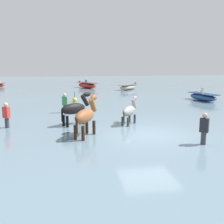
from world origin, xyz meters
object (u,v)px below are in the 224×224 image
(boat_far_inshore, at_px, (87,85))
(person_wading_close, at_px, (7,118))
(person_wading_mid, at_px, (65,105))
(boat_distant_east, at_px, (203,97))
(boat_distant_west, at_px, (128,87))
(person_spectator_far, at_px, (204,132))
(horse_trailing_grey, at_px, (129,112))
(channel_buoy, at_px, (75,100))
(horse_lead_chestnut, at_px, (86,117))
(horse_flank_black, at_px, (75,109))

(boat_far_inshore, bearing_deg, person_wading_close, -104.76)
(boat_far_inshore, bearing_deg, person_wading_mid, -98.93)
(boat_distant_east, distance_m, boat_distant_west, 10.96)
(boat_distant_west, relative_size, person_spectator_far, 1.89)
(person_spectator_far, bearing_deg, horse_trailing_grey, 118.14)
(person_wading_mid, distance_m, person_wading_close, 4.48)
(channel_buoy, bearing_deg, person_wading_mid, -98.95)
(horse_lead_chestnut, xyz_separation_m, horse_flank_black, (-0.40, 2.24, -0.06))
(boat_distant_west, relative_size, person_wading_close, 1.89)
(horse_lead_chestnut, xyz_separation_m, person_wading_close, (-3.68, 2.18, -0.37))
(boat_far_inshore, distance_m, person_wading_mid, 17.17)
(horse_trailing_grey, bearing_deg, person_wading_mid, 130.91)
(person_wading_close, bearing_deg, person_wading_mid, 52.34)
(boat_far_inshore, distance_m, person_wading_close, 21.21)
(boat_distant_west, bearing_deg, person_spectator_far, -95.52)
(boat_distant_east, xyz_separation_m, person_wading_mid, (-11.49, -3.63, 0.17))
(boat_distant_west, distance_m, person_wading_mid, 15.66)
(person_wading_mid, distance_m, channel_buoy, 4.71)
(boat_distant_east, height_order, boat_far_inshore, boat_far_inshore)
(person_spectator_far, relative_size, channel_buoy, 1.91)
(horse_trailing_grey, distance_m, horse_flank_black, 2.79)
(boat_distant_west, height_order, person_spectator_far, person_spectator_far)
(horse_trailing_grey, height_order, person_wading_close, horse_trailing_grey)
(boat_far_inshore, bearing_deg, boat_distant_west, -33.68)
(horse_flank_black, bearing_deg, boat_far_inshore, 84.07)
(boat_far_inshore, xyz_separation_m, person_spectator_far, (2.67, -24.57, 0.13))
(person_wading_mid, height_order, channel_buoy, person_wading_mid)
(boat_far_inshore, relative_size, person_spectator_far, 2.26)
(horse_flank_black, xyz_separation_m, boat_distant_east, (10.95, 7.12, -0.49))
(horse_lead_chestnut, relative_size, horse_flank_black, 1.05)
(boat_distant_west, xyz_separation_m, person_wading_mid, (-7.40, -13.80, 0.17))
(boat_far_inshore, xyz_separation_m, person_wading_mid, (-2.66, -16.96, 0.13))
(horse_trailing_grey, relative_size, boat_distant_west, 0.57)
(person_wading_mid, bearing_deg, horse_trailing_grey, -49.09)
(person_spectator_far, height_order, person_wading_close, same)
(horse_flank_black, xyz_separation_m, person_spectator_far, (4.79, -4.12, -0.32))
(person_wading_mid, xyz_separation_m, person_wading_close, (-2.74, -3.55, 0.00))
(boat_distant_east, height_order, person_wading_mid, person_wading_mid)
(horse_trailing_grey, bearing_deg, channel_buoy, 106.93)
(horse_lead_chestnut, relative_size, boat_distant_east, 0.66)
(horse_lead_chestnut, relative_size, person_spectator_far, 1.29)
(horse_lead_chestnut, bearing_deg, horse_trailing_grey, 39.01)
(person_wading_mid, relative_size, channel_buoy, 1.91)
(horse_lead_chestnut, height_order, channel_buoy, horse_lead_chestnut)
(horse_trailing_grey, relative_size, person_wading_close, 1.09)
(person_wading_mid, xyz_separation_m, person_spectator_far, (5.33, -7.61, 0.00))
(horse_flank_black, bearing_deg, person_wading_mid, 98.79)
(boat_distant_west, distance_m, person_wading_close, 20.10)
(horse_trailing_grey, bearing_deg, boat_far_inshore, 91.77)
(horse_trailing_grey, xyz_separation_m, boat_distant_east, (8.18, 7.44, -0.35))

